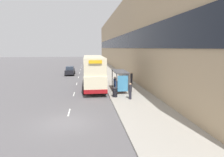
{
  "coord_description": "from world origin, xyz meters",
  "views": [
    {
      "loc": [
        1.56,
        -14.2,
        5.42
      ],
      "look_at": [
        5.35,
        15.56,
        0.8
      ],
      "focal_mm": 32.0,
      "sensor_mm": 36.0,
      "label": 1
    }
  ],
  "objects_px": {
    "pedestrian_1": "(115,84)",
    "bus_shelter": "(122,77)",
    "pedestrian_at_shelter": "(130,91)",
    "litter_bin": "(115,92)",
    "pedestrian_3": "(116,86)",
    "pedestrian_2": "(131,78)",
    "car_0": "(70,71)",
    "double_decker_bus_near": "(94,72)"
  },
  "relations": [
    {
      "from": "pedestrian_1",
      "to": "bus_shelter",
      "type": "bearing_deg",
      "value": 17.48
    },
    {
      "from": "pedestrian_at_shelter",
      "to": "litter_bin",
      "type": "height_order",
      "value": "pedestrian_at_shelter"
    },
    {
      "from": "pedestrian_at_shelter",
      "to": "pedestrian_3",
      "type": "relative_size",
      "value": 1.0
    },
    {
      "from": "pedestrian_at_shelter",
      "to": "pedestrian_2",
      "type": "bearing_deg",
      "value": 76.47
    },
    {
      "from": "pedestrian_1",
      "to": "car_0",
      "type": "bearing_deg",
      "value": 110.98
    },
    {
      "from": "bus_shelter",
      "to": "pedestrian_2",
      "type": "distance_m",
      "value": 5.39
    },
    {
      "from": "bus_shelter",
      "to": "pedestrian_2",
      "type": "xyz_separation_m",
      "value": [
        2.3,
        4.8,
        -0.84
      ]
    },
    {
      "from": "double_decker_bus_near",
      "to": "litter_bin",
      "type": "xyz_separation_m",
      "value": [
        2.08,
        -5.39,
        -1.61
      ]
    },
    {
      "from": "bus_shelter",
      "to": "double_decker_bus_near",
      "type": "height_order",
      "value": "double_decker_bus_near"
    },
    {
      "from": "litter_bin",
      "to": "pedestrian_2",
      "type": "bearing_deg",
      "value": 64.97
    },
    {
      "from": "double_decker_bus_near",
      "to": "litter_bin",
      "type": "height_order",
      "value": "double_decker_bus_near"
    },
    {
      "from": "double_decker_bus_near",
      "to": "car_0",
      "type": "distance_m",
      "value": 15.26
    },
    {
      "from": "pedestrian_3",
      "to": "car_0",
      "type": "bearing_deg",
      "value": 109.94
    },
    {
      "from": "car_0",
      "to": "pedestrian_at_shelter",
      "type": "bearing_deg",
      "value": 110.29
    },
    {
      "from": "pedestrian_1",
      "to": "pedestrian_2",
      "type": "distance_m",
      "value": 5.99
    },
    {
      "from": "bus_shelter",
      "to": "car_0",
      "type": "bearing_deg",
      "value": 113.78
    },
    {
      "from": "double_decker_bus_near",
      "to": "pedestrian_3",
      "type": "relative_size",
      "value": 6.06
    },
    {
      "from": "car_0",
      "to": "litter_bin",
      "type": "height_order",
      "value": "car_0"
    },
    {
      "from": "litter_bin",
      "to": "pedestrian_3",
      "type": "bearing_deg",
      "value": 76.7
    },
    {
      "from": "bus_shelter",
      "to": "litter_bin",
      "type": "distance_m",
      "value": 3.24
    },
    {
      "from": "double_decker_bus_near",
      "to": "litter_bin",
      "type": "bearing_deg",
      "value": -68.96
    },
    {
      "from": "car_0",
      "to": "pedestrian_1",
      "type": "xyz_separation_m",
      "value": [
        6.71,
        -17.5,
        0.22
      ]
    },
    {
      "from": "bus_shelter",
      "to": "pedestrian_at_shelter",
      "type": "relative_size",
      "value": 2.45
    },
    {
      "from": "pedestrian_2",
      "to": "pedestrian_at_shelter",
      "type": "bearing_deg",
      "value": -103.53
    },
    {
      "from": "pedestrian_1",
      "to": "pedestrian_3",
      "type": "bearing_deg",
      "value": -89.76
    },
    {
      "from": "pedestrian_2",
      "to": "pedestrian_3",
      "type": "distance_m",
      "value": 6.86
    },
    {
      "from": "bus_shelter",
      "to": "pedestrian_1",
      "type": "relative_size",
      "value": 2.27
    },
    {
      "from": "pedestrian_at_shelter",
      "to": "bus_shelter",
      "type": "bearing_deg",
      "value": 93.17
    },
    {
      "from": "double_decker_bus_near",
      "to": "pedestrian_3",
      "type": "bearing_deg",
      "value": -58.29
    },
    {
      "from": "pedestrian_1",
      "to": "pedestrian_at_shelter",
      "type": "bearing_deg",
      "value": -73.11
    },
    {
      "from": "pedestrian_1",
      "to": "pedestrian_3",
      "type": "relative_size",
      "value": 1.08
    },
    {
      "from": "double_decker_bus_near",
      "to": "litter_bin",
      "type": "relative_size",
      "value": 9.91
    },
    {
      "from": "car_0",
      "to": "pedestrian_3",
      "type": "bearing_deg",
      "value": 109.94
    },
    {
      "from": "bus_shelter",
      "to": "pedestrian_3",
      "type": "xyz_separation_m",
      "value": [
        -0.87,
        -1.28,
        -0.86
      ]
    },
    {
      "from": "double_decker_bus_near",
      "to": "pedestrian_1",
      "type": "bearing_deg",
      "value": -50.37
    },
    {
      "from": "litter_bin",
      "to": "car_0",
      "type": "bearing_deg",
      "value": 107.68
    },
    {
      "from": "car_0",
      "to": "pedestrian_at_shelter",
      "type": "height_order",
      "value": "pedestrian_at_shelter"
    },
    {
      "from": "pedestrian_at_shelter",
      "to": "litter_bin",
      "type": "xyz_separation_m",
      "value": [
        -1.44,
        1.13,
        -0.35
      ]
    },
    {
      "from": "car_0",
      "to": "litter_bin",
      "type": "distance_m",
      "value": 20.96
    },
    {
      "from": "pedestrian_at_shelter",
      "to": "litter_bin",
      "type": "distance_m",
      "value": 1.86
    },
    {
      "from": "pedestrian_1",
      "to": "pedestrian_3",
      "type": "distance_m",
      "value": 1.0
    },
    {
      "from": "pedestrian_2",
      "to": "bus_shelter",
      "type": "bearing_deg",
      "value": -115.63
    }
  ]
}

